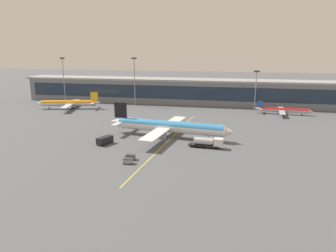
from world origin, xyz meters
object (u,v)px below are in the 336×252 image
fuel_tanker (208,142)px  commuter_jet_near (283,110)px  lavatory_truck (105,140)px  baggage_cart_1 (131,157)px  commuter_jet_far (69,103)px  main_airliner (169,126)px  baggage_cart_0 (128,161)px

fuel_tanker → commuter_jet_near: bearing=63.2°
fuel_tanker → lavatory_truck: fuel_tanker is taller
lavatory_truck → baggage_cart_1: size_ratio=2.20×
commuter_jet_far → main_airliner: bearing=-33.6°
lavatory_truck → baggage_cart_1: lavatory_truck is taller
baggage_cart_0 → commuter_jet_near: size_ratio=0.11×
baggage_cart_0 → main_airliner: bearing=79.8°
commuter_jet_far → fuel_tanker: bearing=-33.4°
baggage_cart_0 → baggage_cart_1: same height
main_airliner → commuter_jet_far: size_ratio=1.40×
commuter_jet_far → lavatory_truck: bearing=-51.2°
fuel_tanker → commuter_jet_far: size_ratio=0.33×
fuel_tanker → commuter_jet_far: (-77.40, 51.06, 1.27)m
fuel_tanker → baggage_cart_0: 27.42m
lavatory_truck → commuter_jet_near: size_ratio=0.23×
fuel_tanker → baggage_cart_1: bearing=-142.4°
fuel_tanker → baggage_cart_1: 25.69m
baggage_cart_0 → commuter_jet_near: commuter_jet_near is taller
main_airliner → commuter_jet_far: main_airliner is taller
fuel_tanker → lavatory_truck: (-33.48, -3.52, -0.32)m
lavatory_truck → commuter_jet_far: size_ratio=0.19×
lavatory_truck → commuter_jet_near: (63.76, 63.47, 0.69)m
baggage_cart_1 → main_airliner: bearing=77.6°
main_airliner → lavatory_truck: 22.86m
fuel_tanker → commuter_jet_far: commuter_jet_far is taller
baggage_cart_0 → baggage_cart_1: size_ratio=1.00×
fuel_tanker → baggage_cart_0: fuel_tanker is taller
lavatory_truck → fuel_tanker: bearing=6.0°
main_airliner → fuel_tanker: bearing=-32.6°
baggage_cart_0 → commuter_jet_far: commuter_jet_far is taller
commuter_jet_far → commuter_jet_near: commuter_jet_far is taller
fuel_tanker → lavatory_truck: 33.67m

